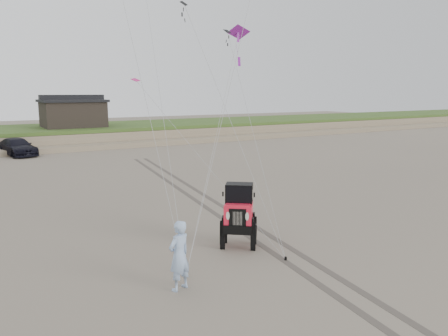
% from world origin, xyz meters
% --- Properties ---
extents(ground, '(160.00, 160.00, 0.00)m').
position_xyz_m(ground, '(0.00, 0.00, 0.00)').
color(ground, '#6B6054').
rests_on(ground, ground).
extents(dune_ridge, '(160.00, 14.25, 1.73)m').
position_xyz_m(dune_ridge, '(0.00, 37.50, 0.82)').
color(dune_ridge, '#7A6B54').
rests_on(dune_ridge, ground).
extents(cabin, '(6.40, 5.40, 3.35)m').
position_xyz_m(cabin, '(2.00, 37.00, 3.24)').
color(cabin, black).
rests_on(cabin, dune_ridge).
extents(truck_c, '(3.22, 5.39, 1.46)m').
position_xyz_m(truck_c, '(-4.22, 30.12, 0.73)').
color(truck_c, black).
rests_on(truck_c, ground).
extents(jeep, '(4.61, 5.09, 1.80)m').
position_xyz_m(jeep, '(-0.13, 1.62, 0.90)').
color(jeep, '#F21F38').
rests_on(jeep, ground).
extents(man, '(0.84, 0.69, 1.97)m').
position_xyz_m(man, '(-3.35, -0.36, 0.99)').
color(man, '#869CCF').
rests_on(man, ground).
extents(stake_main, '(0.08, 0.08, 0.12)m').
position_xyz_m(stake_main, '(-2.84, 0.29, 0.06)').
color(stake_main, black).
rests_on(stake_main, ground).
extents(stake_aux, '(0.08, 0.08, 0.12)m').
position_xyz_m(stake_aux, '(0.51, -0.21, 0.06)').
color(stake_aux, black).
rests_on(stake_aux, ground).
extents(tire_tracks, '(5.22, 29.74, 0.01)m').
position_xyz_m(tire_tracks, '(2.00, 8.00, 0.00)').
color(tire_tracks, '#4C443D').
rests_on(tire_tracks, ground).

